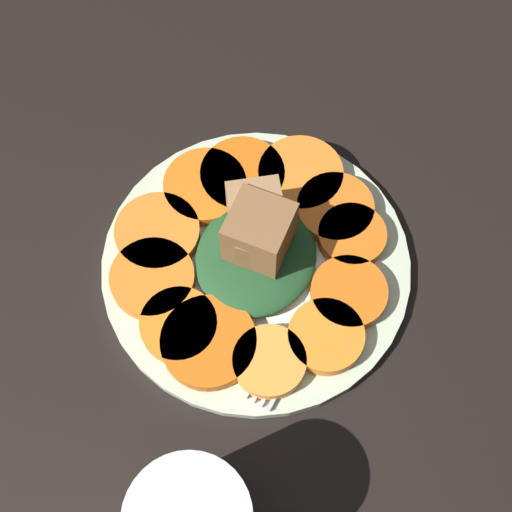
# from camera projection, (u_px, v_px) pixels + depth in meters

# --- Properties ---
(table_slab) EXTENTS (1.20, 1.20, 0.02)m
(table_slab) POSITION_uv_depth(u_px,v_px,m) (256.00, 271.00, 0.61)
(table_slab) COLOR black
(table_slab) RESTS_ON ground
(plate) EXTENTS (0.26, 0.26, 0.01)m
(plate) POSITION_uv_depth(u_px,v_px,m) (256.00, 264.00, 0.60)
(plate) COLOR beige
(plate) RESTS_ON table_slab
(carrot_slice_0) EXTENTS (0.07, 0.07, 0.01)m
(carrot_slice_0) POSITION_uv_depth(u_px,v_px,m) (153.00, 279.00, 0.58)
(carrot_slice_0) COLOR orange
(carrot_slice_0) RESTS_ON plate
(carrot_slice_1) EXTENTS (0.06, 0.06, 0.01)m
(carrot_slice_1) POSITION_uv_depth(u_px,v_px,m) (179.00, 325.00, 0.56)
(carrot_slice_1) COLOR orange
(carrot_slice_1) RESTS_ON plate
(carrot_slice_2) EXTENTS (0.08, 0.08, 0.01)m
(carrot_slice_2) POSITION_uv_depth(u_px,v_px,m) (209.00, 342.00, 0.56)
(carrot_slice_2) COLOR #D56013
(carrot_slice_2) RESTS_ON plate
(carrot_slice_3) EXTENTS (0.06, 0.06, 0.01)m
(carrot_slice_3) POSITION_uv_depth(u_px,v_px,m) (269.00, 362.00, 0.55)
(carrot_slice_3) COLOR orange
(carrot_slice_3) RESTS_ON plate
(carrot_slice_4) EXTENTS (0.06, 0.06, 0.01)m
(carrot_slice_4) POSITION_uv_depth(u_px,v_px,m) (326.00, 336.00, 0.56)
(carrot_slice_4) COLOR orange
(carrot_slice_4) RESTS_ON plate
(carrot_slice_5) EXTENTS (0.06, 0.06, 0.01)m
(carrot_slice_5) POSITION_uv_depth(u_px,v_px,m) (348.00, 295.00, 0.57)
(carrot_slice_5) COLOR orange
(carrot_slice_5) RESTS_ON plate
(carrot_slice_6) EXTENTS (0.06, 0.06, 0.01)m
(carrot_slice_6) POSITION_uv_depth(u_px,v_px,m) (352.00, 236.00, 0.60)
(carrot_slice_6) COLOR orange
(carrot_slice_6) RESTS_ON plate
(carrot_slice_7) EXTENTS (0.07, 0.07, 0.01)m
(carrot_slice_7) POSITION_uv_depth(u_px,v_px,m) (335.00, 209.00, 0.61)
(carrot_slice_7) COLOR orange
(carrot_slice_7) RESTS_ON plate
(carrot_slice_8) EXTENTS (0.07, 0.07, 0.01)m
(carrot_slice_8) POSITION_uv_depth(u_px,v_px,m) (300.00, 175.00, 0.62)
(carrot_slice_8) COLOR orange
(carrot_slice_8) RESTS_ON plate
(carrot_slice_9) EXTENTS (0.07, 0.07, 0.01)m
(carrot_slice_9) POSITION_uv_depth(u_px,v_px,m) (243.00, 176.00, 0.62)
(carrot_slice_9) COLOR #D66014
(carrot_slice_9) RESTS_ON plate
(carrot_slice_10) EXTENTS (0.07, 0.07, 0.01)m
(carrot_slice_10) POSITION_uv_depth(u_px,v_px,m) (205.00, 187.00, 0.62)
(carrot_slice_10) COLOR orange
(carrot_slice_10) RESTS_ON plate
(carrot_slice_11) EXTENTS (0.07, 0.07, 0.01)m
(carrot_slice_11) POSITION_uv_depth(u_px,v_px,m) (158.00, 233.00, 0.60)
(carrot_slice_11) COLOR orange
(carrot_slice_11) RESTS_ON plate
(center_pile) EXTENTS (0.11, 0.10, 0.07)m
(center_pile) POSITION_uv_depth(u_px,v_px,m) (256.00, 241.00, 0.57)
(center_pile) COLOR #1E4723
(center_pile) RESTS_ON plate
(fork) EXTENTS (0.20, 0.04, 0.00)m
(fork) POSITION_uv_depth(u_px,v_px,m) (311.00, 303.00, 0.58)
(fork) COLOR #B2B2B7
(fork) RESTS_ON plate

